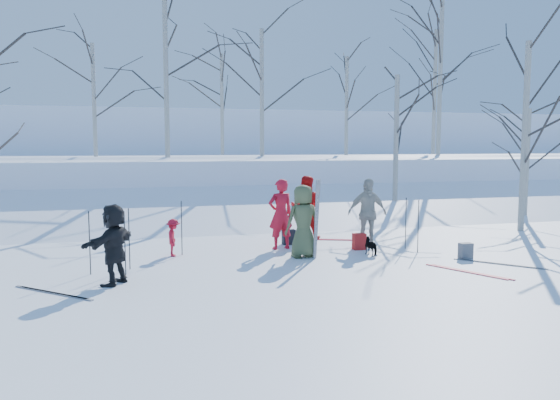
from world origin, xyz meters
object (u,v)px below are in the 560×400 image
object	(u,v)px
skier_cream_east	(367,213)
backpack_red	(359,241)
skier_redor_behind	(306,207)
backpack_dark	(289,237)
skier_red_seated	(173,238)
backpack_grey	(466,251)
skier_grey_west	(114,244)
skier_olive_center	(303,221)
skier_red_north	(281,214)
dog	(372,246)

from	to	relation	value
skier_cream_east	backpack_red	bearing A→B (deg)	-139.91
skier_redor_behind	backpack_red	distance (m)	2.22
skier_cream_east	backpack_dark	bearing A→B (deg)	156.14
skier_red_seated	backpack_red	xyz separation A→B (m)	(4.71, -0.38, -0.25)
skier_cream_east	backpack_grey	bearing A→B (deg)	-48.62
backpack_red	backpack_dark	xyz separation A→B (m)	(-1.56, 1.17, -0.01)
skier_redor_behind	backpack_grey	size ratio (longest dim) A/B	4.79
skier_grey_west	backpack_dark	bearing A→B (deg)	159.21
skier_cream_east	skier_red_seated	bearing A→B (deg)	-179.54
skier_olive_center	skier_redor_behind	world-z (taller)	skier_redor_behind
backpack_grey	skier_red_north	bearing A→B (deg)	149.19
skier_olive_center	skier_grey_west	bearing A→B (deg)	11.73
skier_red_seated	backpack_dark	xyz separation A→B (m)	(3.14, 0.79, -0.26)
skier_cream_east	backpack_red	world-z (taller)	skier_cream_east
backpack_red	backpack_dark	bearing A→B (deg)	143.18
skier_red_north	skier_grey_west	size ratio (longest dim) A/B	1.16
skier_olive_center	backpack_grey	distance (m)	3.93
skier_red_north	skier_grey_west	world-z (taller)	skier_red_north
skier_olive_center	skier_red_seated	xyz separation A→B (m)	(-3.01, 0.93, -0.42)
skier_olive_center	skier_cream_east	xyz separation A→B (m)	(2.03, 0.82, 0.04)
skier_grey_west	backpack_red	world-z (taller)	skier_grey_west
skier_olive_center	skier_redor_behind	distance (m)	2.63
skier_red_seated	skier_grey_west	distance (m)	2.78
skier_red_seated	backpack_red	distance (m)	4.73
dog	backpack_dark	size ratio (longest dim) A/B	1.34
backpack_grey	backpack_dark	xyz separation A→B (m)	(-3.54, 2.91, 0.01)
skier_red_seated	dog	size ratio (longest dim) A/B	1.71
skier_redor_behind	dog	xyz separation A→B (m)	(0.85, -2.69, -0.68)
skier_redor_behind	skier_olive_center	bearing A→B (deg)	93.45
skier_grey_west	dog	bearing A→B (deg)	135.36
dog	skier_cream_east	bearing A→B (deg)	-119.50
backpack_grey	skier_cream_east	bearing A→B (deg)	129.59
skier_red_north	skier_grey_west	xyz separation A→B (m)	(-4.06, -2.66, -0.13)
skier_redor_behind	backpack_grey	bearing A→B (deg)	150.08
backpack_dark	skier_redor_behind	bearing A→B (deg)	46.59
skier_red_north	backpack_grey	bearing A→B (deg)	140.85
skier_red_north	dog	size ratio (longest dim) A/B	3.42
backpack_red	backpack_grey	xyz separation A→B (m)	(1.98, -1.74, -0.02)
backpack_grey	skier_redor_behind	bearing A→B (deg)	127.61
skier_red_seated	backpack_grey	world-z (taller)	skier_red_seated
skier_cream_east	backpack_red	size ratio (longest dim) A/B	4.35
skier_grey_west	skier_olive_center	bearing A→B (deg)	142.43
skier_olive_center	backpack_red	distance (m)	1.91
skier_olive_center	backpack_dark	world-z (taller)	skier_olive_center
backpack_grey	skier_grey_west	bearing A→B (deg)	-177.71
skier_olive_center	dog	size ratio (longest dim) A/B	3.28
skier_olive_center	backpack_red	size ratio (longest dim) A/B	4.18
skier_grey_west	backpack_red	xyz separation A→B (m)	(6.00, 2.06, -0.58)
skier_grey_west	dog	xyz separation A→B (m)	(6.01, 1.29, -0.56)
skier_cream_east	dog	distance (m)	1.27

